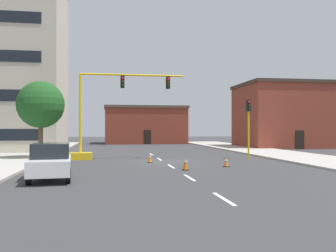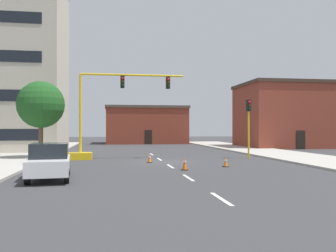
{
  "view_description": "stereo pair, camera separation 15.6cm",
  "coord_description": "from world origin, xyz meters",
  "views": [
    {
      "loc": [
        -3.96,
        -26.3,
        2.47
      ],
      "look_at": [
        0.85,
        3.48,
        2.65
      ],
      "focal_mm": 39.07,
      "sensor_mm": 36.0,
      "label": 1
    },
    {
      "loc": [
        -3.81,
        -26.33,
        2.47
      ],
      "look_at": [
        0.85,
        3.48,
        2.65
      ],
      "focal_mm": 39.07,
      "sensor_mm": 36.0,
      "label": 2
    }
  ],
  "objects": [
    {
      "name": "ground_plane",
      "position": [
        0.0,
        0.0,
        0.0
      ],
      "size": [
        160.0,
        160.0,
        0.0
      ],
      "primitive_type": "plane",
      "color": "#38383A"
    },
    {
      "name": "sidewalk_left",
      "position": [
        -11.75,
        8.0,
        0.07
      ],
      "size": [
        6.0,
        56.0,
        0.14
      ],
      "primitive_type": "cube",
      "color": "#B2ADA3",
      "rests_on": "ground_plane"
    },
    {
      "name": "sidewalk_right",
      "position": [
        11.75,
        8.0,
        0.07
      ],
      "size": [
        6.0,
        56.0,
        0.14
      ],
      "primitive_type": "cube",
      "color": "#B2ADA3",
      "rests_on": "ground_plane"
    },
    {
      "name": "lane_stripe_seg_0",
      "position": [
        0.0,
        -14.0,
        0.0
      ],
      "size": [
        0.16,
        2.4,
        0.01
      ],
      "primitive_type": "cube",
      "color": "silver",
      "rests_on": "ground_plane"
    },
    {
      "name": "lane_stripe_seg_1",
      "position": [
        0.0,
        -8.5,
        0.0
      ],
      "size": [
        0.16,
        2.4,
        0.01
      ],
      "primitive_type": "cube",
      "color": "silver",
      "rests_on": "ground_plane"
    },
    {
      "name": "lane_stripe_seg_2",
      "position": [
        0.0,
        -3.0,
        0.0
      ],
      "size": [
        0.16,
        2.4,
        0.01
      ],
      "primitive_type": "cube",
      "color": "silver",
      "rests_on": "ground_plane"
    },
    {
      "name": "lane_stripe_seg_3",
      "position": [
        0.0,
        2.5,
        0.0
      ],
      "size": [
        0.16,
        2.4,
        0.01
      ],
      "primitive_type": "cube",
      "color": "silver",
      "rests_on": "ground_plane"
    },
    {
      "name": "lane_stripe_seg_4",
      "position": [
        0.0,
        8.0,
        0.0
      ],
      "size": [
        0.16,
        2.4,
        0.01
      ],
      "primitive_type": "cube",
      "color": "silver",
      "rests_on": "ground_plane"
    },
    {
      "name": "building_brick_center",
      "position": [
        1.84,
        33.72,
        3.01
      ],
      "size": [
        13.1,
        9.32,
        6.0
      ],
      "color": "brown",
      "rests_on": "ground_plane"
    },
    {
      "name": "building_row_right",
      "position": [
        18.08,
        18.0,
        4.14
      ],
      "size": [
        10.55,
        9.56,
        8.25
      ],
      "color": "brown",
      "rests_on": "ground_plane"
    },
    {
      "name": "traffic_signal_gantry",
      "position": [
        -5.02,
        3.13,
        2.25
      ],
      "size": [
        9.12,
        1.2,
        6.83
      ],
      "color": "yellow",
      "rests_on": "ground_plane"
    },
    {
      "name": "traffic_light_pole_right",
      "position": [
        7.32,
        2.11,
        3.53
      ],
      "size": [
        0.32,
        0.47,
        4.8
      ],
      "color": "yellow",
      "rests_on": "ground_plane"
    },
    {
      "name": "tree_left_near",
      "position": [
        -9.37,
        4.18,
        4.34
      ],
      "size": [
        3.76,
        3.76,
        6.24
      ],
      "color": "brown",
      "rests_on": "ground_plane"
    },
    {
      "name": "sedan_white_near_left",
      "position": [
        -6.74,
        -8.01,
        0.89
      ],
      "size": [
        2.27,
        4.65,
        1.74
      ],
      "color": "white",
      "rests_on": "ground_plane"
    },
    {
      "name": "traffic_cone_roadside_a",
      "position": [
        -1.08,
        -0.31,
        0.31
      ],
      "size": [
        0.36,
        0.36,
        0.64
      ],
      "color": "black",
      "rests_on": "ground_plane"
    },
    {
      "name": "traffic_cone_roadside_b",
      "position": [
        3.44,
        -3.86,
        0.3
      ],
      "size": [
        0.36,
        0.36,
        0.62
      ],
      "color": "black",
      "rests_on": "ground_plane"
    },
    {
      "name": "traffic_cone_roadside_c",
      "position": [
        0.48,
        -5.25,
        0.38
      ],
      "size": [
        0.36,
        0.36,
        0.78
      ],
      "color": "black",
      "rests_on": "ground_plane"
    }
  ]
}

